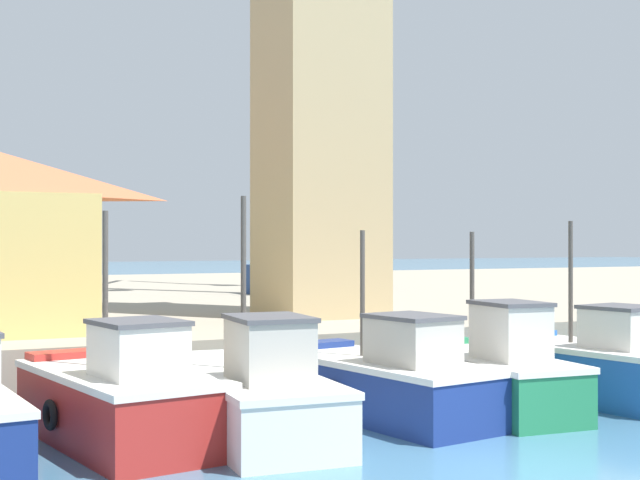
{
  "coord_description": "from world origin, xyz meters",
  "views": [
    {
      "loc": [
        -8.69,
        -10.4,
        3.43
      ],
      "look_at": [
        1.32,
        9.99,
        3.5
      ],
      "focal_mm": 50.0,
      "sensor_mm": 36.0,
      "label": 1
    }
  ],
  "objects_px": {
    "fishing_boat_left_inner": "(119,399)",
    "fishing_boat_center": "(385,381)",
    "clock_tower": "(320,33)",
    "port_crane_far": "(271,126)",
    "fishing_boat_mid_left": "(255,396)",
    "fishing_boat_right_inner": "(593,366)",
    "fishing_boat_mid_right": "(489,374)",
    "port_crane_near": "(352,148)"
  },
  "relations": [
    {
      "from": "fishing_boat_left_inner",
      "to": "fishing_boat_right_inner",
      "type": "distance_m",
      "value": 10.26
    },
    {
      "from": "fishing_boat_mid_left",
      "to": "port_crane_near",
      "type": "height_order",
      "value": "port_crane_near"
    },
    {
      "from": "fishing_boat_center",
      "to": "fishing_boat_right_inner",
      "type": "distance_m",
      "value": 5.05
    },
    {
      "from": "fishing_boat_left_inner",
      "to": "fishing_boat_mid_right",
      "type": "distance_m",
      "value": 7.5
    },
    {
      "from": "fishing_boat_center",
      "to": "fishing_boat_left_inner",
      "type": "bearing_deg",
      "value": 179.87
    },
    {
      "from": "fishing_boat_mid_left",
      "to": "clock_tower",
      "type": "xyz_separation_m",
      "value": [
        5.48,
        8.59,
        8.76
      ]
    },
    {
      "from": "fishing_boat_mid_right",
      "to": "fishing_boat_center",
      "type": "bearing_deg",
      "value": 171.79
    },
    {
      "from": "port_crane_near",
      "to": "fishing_boat_right_inner",
      "type": "bearing_deg",
      "value": -104.47
    },
    {
      "from": "fishing_boat_left_inner",
      "to": "fishing_boat_center",
      "type": "height_order",
      "value": "fishing_boat_left_inner"
    },
    {
      "from": "fishing_boat_right_inner",
      "to": "port_crane_near",
      "type": "relative_size",
      "value": 0.28
    },
    {
      "from": "fishing_boat_mid_right",
      "to": "clock_tower",
      "type": "relative_size",
      "value": 0.29
    },
    {
      "from": "fishing_boat_center",
      "to": "port_crane_far",
      "type": "distance_m",
      "value": 21.28
    },
    {
      "from": "clock_tower",
      "to": "port_crane_near",
      "type": "relative_size",
      "value": 1.01
    },
    {
      "from": "fishing_boat_mid_left",
      "to": "clock_tower",
      "type": "relative_size",
      "value": 0.31
    },
    {
      "from": "port_crane_far",
      "to": "fishing_boat_mid_right",
      "type": "bearing_deg",
      "value": -99.93
    },
    {
      "from": "fishing_boat_mid_left",
      "to": "port_crane_far",
      "type": "relative_size",
      "value": 0.29
    },
    {
      "from": "fishing_boat_mid_left",
      "to": "fishing_boat_mid_right",
      "type": "distance_m",
      "value": 5.26
    },
    {
      "from": "fishing_boat_left_inner",
      "to": "clock_tower",
      "type": "xyz_separation_m",
      "value": [
        7.72,
        7.99,
        8.73
      ]
    },
    {
      "from": "fishing_boat_center",
      "to": "port_crane_near",
      "type": "distance_m",
      "value": 24.63
    },
    {
      "from": "fishing_boat_mid_left",
      "to": "fishing_boat_center",
      "type": "xyz_separation_m",
      "value": [
        2.97,
        0.58,
        -0.02
      ]
    },
    {
      "from": "port_crane_near",
      "to": "port_crane_far",
      "type": "bearing_deg",
      "value": -157.48
    },
    {
      "from": "fishing_boat_center",
      "to": "fishing_boat_right_inner",
      "type": "relative_size",
      "value": 1.14
    },
    {
      "from": "fishing_boat_left_inner",
      "to": "fishing_boat_mid_right",
      "type": "relative_size",
      "value": 1.02
    },
    {
      "from": "fishing_boat_right_inner",
      "to": "clock_tower",
      "type": "distance_m",
      "value": 12.36
    },
    {
      "from": "fishing_boat_left_inner",
      "to": "port_crane_far",
      "type": "height_order",
      "value": "port_crane_far"
    },
    {
      "from": "fishing_boat_left_inner",
      "to": "clock_tower",
      "type": "relative_size",
      "value": 0.3
    },
    {
      "from": "port_crane_near",
      "to": "fishing_boat_center",
      "type": "bearing_deg",
      "value": -116.63
    },
    {
      "from": "clock_tower",
      "to": "fishing_boat_right_inner",
      "type": "bearing_deg",
      "value": -73.12
    },
    {
      "from": "fishing_boat_mid_right",
      "to": "fishing_boat_right_inner",
      "type": "bearing_deg",
      "value": -0.3
    },
    {
      "from": "clock_tower",
      "to": "port_crane_near",
      "type": "bearing_deg",
      "value": 58.35
    },
    {
      "from": "fishing_boat_center",
      "to": "fishing_boat_mid_right",
      "type": "height_order",
      "value": "fishing_boat_center"
    },
    {
      "from": "clock_tower",
      "to": "port_crane_far",
      "type": "bearing_deg",
      "value": 74.01
    },
    {
      "from": "fishing_boat_left_inner",
      "to": "clock_tower",
      "type": "height_order",
      "value": "clock_tower"
    },
    {
      "from": "fishing_boat_left_inner",
      "to": "fishing_boat_mid_left",
      "type": "relative_size",
      "value": 0.96
    },
    {
      "from": "port_crane_far",
      "to": "fishing_boat_right_inner",
      "type": "bearing_deg",
      "value": -91.87
    },
    {
      "from": "fishing_boat_mid_right",
      "to": "fishing_boat_right_inner",
      "type": "relative_size",
      "value": 1.04
    },
    {
      "from": "port_crane_far",
      "to": "fishing_boat_mid_left",
      "type": "bearing_deg",
      "value": -113.77
    },
    {
      "from": "fishing_boat_right_inner",
      "to": "clock_tower",
      "type": "height_order",
      "value": "clock_tower"
    },
    {
      "from": "fishing_boat_right_inner",
      "to": "port_crane_far",
      "type": "distance_m",
      "value": 20.83
    },
    {
      "from": "fishing_boat_left_inner",
      "to": "port_crane_far",
      "type": "bearing_deg",
      "value": 60.23
    },
    {
      "from": "fishing_boat_mid_right",
      "to": "fishing_boat_right_inner",
      "type": "height_order",
      "value": "fishing_boat_right_inner"
    },
    {
      "from": "fishing_boat_left_inner",
      "to": "fishing_boat_mid_left",
      "type": "height_order",
      "value": "fishing_boat_mid_left"
    }
  ]
}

